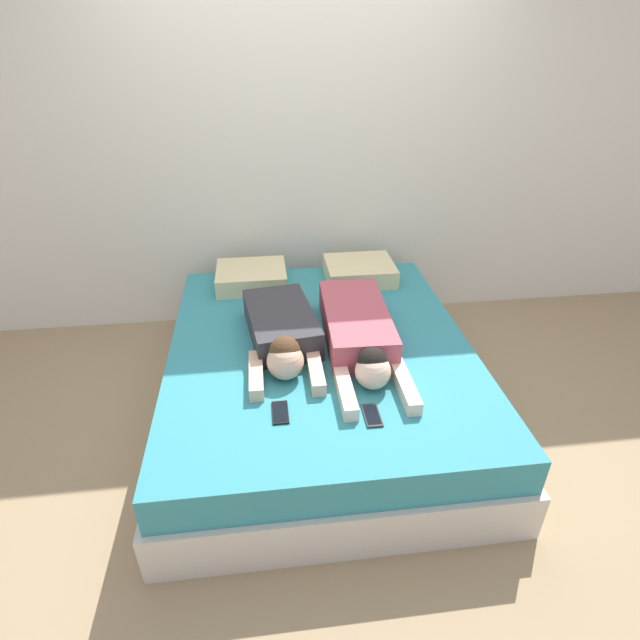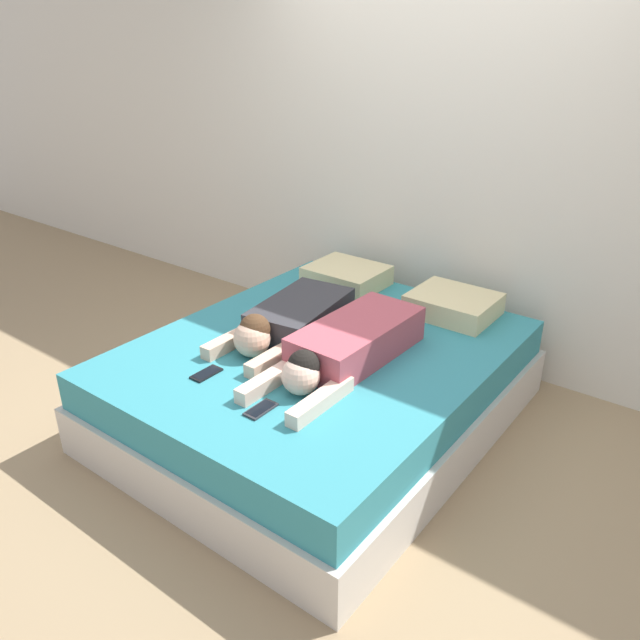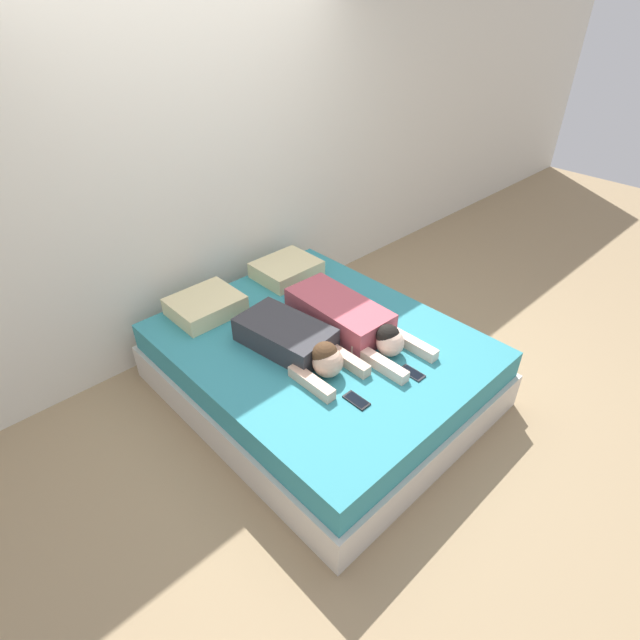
{
  "view_description": "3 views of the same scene",
  "coord_description": "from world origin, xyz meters",
  "views": [
    {
      "loc": [
        -0.29,
        -2.35,
        2.02
      ],
      "look_at": [
        0.0,
        0.0,
        0.61
      ],
      "focal_mm": 28.0,
      "sensor_mm": 36.0,
      "label": 1
    },
    {
      "loc": [
        1.76,
        -2.31,
        1.99
      ],
      "look_at": [
        0.0,
        0.0,
        0.61
      ],
      "focal_mm": 35.0,
      "sensor_mm": 36.0,
      "label": 2
    },
    {
      "loc": [
        -1.82,
        -1.91,
        2.47
      ],
      "look_at": [
        0.0,
        0.0,
        0.61
      ],
      "focal_mm": 28.0,
      "sensor_mm": 36.0,
      "label": 3
    }
  ],
  "objects": [
    {
      "name": "bed",
      "position": [
        0.0,
        0.0,
        0.23
      ],
      "size": [
        1.74,
        2.08,
        0.46
      ],
      "color": "beige",
      "rests_on": "ground_plane"
    },
    {
      "name": "ground_plane",
      "position": [
        0.0,
        0.0,
        0.0
      ],
      "size": [
        12.0,
        12.0,
        0.0
      ],
      "primitive_type": "plane",
      "color": "#9E8460"
    },
    {
      "name": "person_left",
      "position": [
        -0.21,
        -0.01,
        0.55
      ],
      "size": [
        0.43,
        0.91,
        0.22
      ],
      "color": "#333338",
      "rests_on": "bed"
    },
    {
      "name": "wall_back",
      "position": [
        0.0,
        1.19,
        1.3
      ],
      "size": [
        12.0,
        0.06,
        2.6
      ],
      "color": "silver",
      "rests_on": "ground_plane"
    },
    {
      "name": "cell_phone_right",
      "position": [
        0.16,
        -0.64,
        0.47
      ],
      "size": [
        0.07,
        0.16,
        0.01
      ],
      "color": "#2D2D33",
      "rests_on": "bed"
    },
    {
      "name": "person_right",
      "position": [
        0.21,
        -0.07,
        0.55
      ],
      "size": [
        0.37,
        1.08,
        0.21
      ],
      "color": "#B24C59",
      "rests_on": "bed"
    },
    {
      "name": "pillow_head_left",
      "position": [
        -0.38,
        0.78,
        0.52
      ],
      "size": [
        0.47,
        0.4,
        0.13
      ],
      "color": "beige",
      "rests_on": "bed"
    },
    {
      "name": "pillow_head_right",
      "position": [
        0.38,
        0.78,
        0.52
      ],
      "size": [
        0.47,
        0.4,
        0.13
      ],
      "color": "beige",
      "rests_on": "bed"
    },
    {
      "name": "cell_phone_left",
      "position": [
        -0.26,
        -0.57,
        0.47
      ],
      "size": [
        0.07,
        0.16,
        0.01
      ],
      "color": "black",
      "rests_on": "bed"
    }
  ]
}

